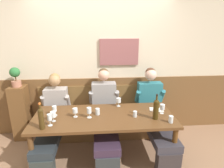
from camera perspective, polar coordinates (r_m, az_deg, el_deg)
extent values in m
cube|color=#936D50|center=(3.12, -2.20, -23.30)|extent=(6.80, 6.80, 0.02)
cube|color=beige|center=(3.51, -3.24, 7.11)|extent=(6.80, 0.08, 2.80)
cube|color=#915455|center=(3.45, 2.17, 9.66)|extent=(0.70, 0.04, 0.47)
cube|color=brown|center=(3.71, -3.00, -6.25)|extent=(6.80, 0.03, 1.08)
cube|color=brown|center=(3.65, -2.81, -12.24)|extent=(2.35, 0.42, 0.44)
cube|color=brown|center=(3.54, -2.87, -8.78)|extent=(2.31, 0.39, 0.05)
cube|color=brown|center=(3.61, -3.02, -3.89)|extent=(2.35, 0.04, 0.45)
cube|color=brown|center=(2.82, -2.50, -9.88)|extent=(2.05, 0.84, 0.04)
cylinder|color=brown|center=(2.86, -22.87, -19.82)|extent=(0.07, 0.07, 0.71)
cylinder|color=brown|center=(2.92, 18.14, -18.49)|extent=(0.07, 0.07, 0.71)
cylinder|color=brown|center=(3.42, -19.29, -12.85)|extent=(0.07, 0.07, 0.71)
cylinder|color=brown|center=(3.47, 13.70, -11.91)|extent=(0.07, 0.07, 0.71)
cube|color=#262E33|center=(3.12, -18.11, -14.18)|extent=(0.32, 1.10, 0.11)
cube|color=#A39C98|center=(3.51, -16.42, -5.01)|extent=(0.39, 0.23, 0.48)
sphere|color=tan|center=(3.37, -17.01, 1.08)|extent=(0.20, 0.20, 0.20)
sphere|color=#9E7846|center=(3.39, -16.96, 1.60)|extent=(0.18, 0.18, 0.18)
cylinder|color=#A39C98|center=(3.51, -19.87, -5.08)|extent=(0.08, 0.20, 0.27)
cylinder|color=#A39C98|center=(3.42, -13.22, -5.05)|extent=(0.08, 0.20, 0.27)
cube|color=#2D3235|center=(2.78, -1.33, -23.91)|extent=(0.32, 0.14, 0.38)
cube|color=#352539|center=(3.03, -1.92, -14.19)|extent=(0.36, 1.10, 0.11)
cube|color=gray|center=(3.42, -2.46, -4.17)|extent=(0.43, 0.22, 0.56)
sphere|color=#E1A88D|center=(3.28, -2.55, 2.74)|extent=(0.19, 0.19, 0.19)
sphere|color=brown|center=(3.29, -2.57, 3.26)|extent=(0.18, 0.18, 0.18)
cylinder|color=gray|center=(3.36, -6.27, -4.03)|extent=(0.08, 0.20, 0.27)
cylinder|color=gray|center=(3.38, 1.38, -3.83)|extent=(0.08, 0.20, 0.27)
cube|color=#332D2F|center=(2.93, 16.56, -22.16)|extent=(0.32, 0.14, 0.38)
cube|color=#37353D|center=(3.18, 13.72, -13.15)|extent=(0.36, 1.10, 0.11)
cube|color=#28707E|center=(3.55, 11.19, -3.82)|extent=(0.43, 0.19, 0.54)
sphere|color=beige|center=(3.41, 11.64, 2.78)|extent=(0.20, 0.20, 0.20)
sphere|color=brown|center=(3.43, 11.56, 3.30)|extent=(0.19, 0.19, 0.19)
cylinder|color=#28707E|center=(3.45, 7.77, -3.75)|extent=(0.08, 0.20, 0.27)
cylinder|color=#28707E|center=(3.57, 14.87, -3.45)|extent=(0.08, 0.20, 0.27)
cylinder|color=#402E12|center=(2.59, -20.55, -10.25)|extent=(0.07, 0.07, 0.24)
sphere|color=#402E12|center=(2.53, -20.86, -7.61)|extent=(0.07, 0.07, 0.07)
cylinder|color=#402E12|center=(2.52, -20.98, -6.62)|extent=(0.03, 0.03, 0.08)
cylinder|color=orange|center=(2.50, -21.10, -5.58)|extent=(0.03, 0.03, 0.02)
cylinder|color=#3C2C0E|center=(2.74, 13.11, -8.00)|extent=(0.08, 0.08, 0.24)
sphere|color=#3C2C0E|center=(2.69, 13.30, -5.45)|extent=(0.08, 0.08, 0.08)
cylinder|color=#3C2C0E|center=(2.67, 13.38, -4.36)|extent=(0.03, 0.03, 0.09)
cylinder|color=black|center=(2.65, 13.47, -3.25)|extent=(0.03, 0.03, 0.02)
cylinder|color=silver|center=(2.83, -10.98, -9.67)|extent=(0.06, 0.06, 0.00)
cylinder|color=silver|center=(2.81, -11.02, -9.06)|extent=(0.01, 0.01, 0.06)
cylinder|color=silver|center=(2.78, -11.10, -7.87)|extent=(0.07, 0.07, 0.07)
cylinder|color=#E7D881|center=(2.79, -11.07, -8.33)|extent=(0.06, 0.06, 0.02)
cylinder|color=silver|center=(3.12, 1.99, -6.68)|extent=(0.06, 0.06, 0.00)
cylinder|color=silver|center=(3.10, 2.00, -6.08)|extent=(0.01, 0.01, 0.07)
cylinder|color=silver|center=(3.08, 2.01, -4.91)|extent=(0.08, 0.08, 0.07)
cylinder|color=beige|center=(3.08, 2.01, -5.28)|extent=(0.07, 0.07, 0.03)
cylinder|color=silver|center=(2.78, -17.21, -10.66)|extent=(0.06, 0.06, 0.00)
cylinder|color=silver|center=(2.76, -17.27, -10.04)|extent=(0.01, 0.01, 0.06)
cylinder|color=silver|center=(2.73, -17.40, -8.73)|extent=(0.08, 0.08, 0.08)
cylinder|color=#DDE07B|center=(2.74, -17.35, -9.24)|extent=(0.07, 0.07, 0.02)
cylinder|color=silver|center=(2.94, -16.85, -9.02)|extent=(0.07, 0.07, 0.00)
cylinder|color=silver|center=(2.93, -16.91, -8.43)|extent=(0.01, 0.01, 0.06)
cylinder|color=silver|center=(2.90, -17.03, -7.13)|extent=(0.06, 0.06, 0.08)
cylinder|color=#F1E088|center=(2.91, -16.99, -7.58)|extent=(0.06, 0.06, 0.03)
cylinder|color=silver|center=(2.69, -18.15, -11.78)|extent=(0.06, 0.06, 0.00)
cylinder|color=silver|center=(2.67, -18.23, -11.04)|extent=(0.01, 0.01, 0.08)
cylinder|color=silver|center=(2.63, -18.39, -9.50)|extent=(0.06, 0.06, 0.08)
cylinder|color=#E9D67F|center=(2.64, -18.34, -10.01)|extent=(0.05, 0.05, 0.03)
cylinder|color=silver|center=(2.77, -6.86, -9.99)|extent=(0.06, 0.06, 0.00)
cylinder|color=silver|center=(2.76, -6.88, -9.32)|extent=(0.01, 0.01, 0.07)
cylinder|color=silver|center=(2.73, -6.94, -7.90)|extent=(0.06, 0.06, 0.08)
cylinder|color=#E3D67D|center=(2.74, -6.92, -8.38)|extent=(0.06, 0.06, 0.03)
cylinder|color=silver|center=(2.97, 14.82, -8.54)|extent=(0.06, 0.06, 0.00)
cylinder|color=silver|center=(2.96, 14.87, -7.98)|extent=(0.01, 0.01, 0.06)
cylinder|color=silver|center=(2.93, 14.97, -6.71)|extent=(0.07, 0.07, 0.08)
cylinder|color=#EFDE87|center=(2.94, 14.93, -7.18)|extent=(0.06, 0.06, 0.03)
cylinder|color=silver|center=(2.72, 17.38, -10.16)|extent=(0.06, 0.06, 0.10)
cylinder|color=silver|center=(2.78, 6.97, -8.98)|extent=(0.06, 0.06, 0.09)
cylinder|color=silver|center=(2.83, -4.38, -8.30)|extent=(0.06, 0.06, 0.10)
cube|color=white|center=(3.07, 13.30, -7.54)|extent=(0.24, 0.19, 0.00)
cube|color=brown|center=(3.83, -25.79, -7.87)|extent=(0.28, 0.28, 1.01)
cylinder|color=#AB6E55|center=(3.65, -26.92, 0.08)|extent=(0.16, 0.16, 0.10)
cylinder|color=brown|center=(3.62, -27.12, 1.50)|extent=(0.02, 0.02, 0.08)
sphere|color=#2B6C35|center=(3.60, -27.35, 3.17)|extent=(0.17, 0.17, 0.17)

